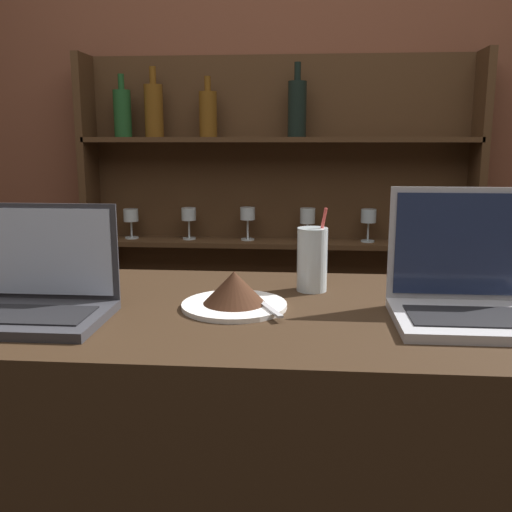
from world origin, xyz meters
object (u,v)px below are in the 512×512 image
object	(u,v)px
laptop_near	(30,293)
water_glass	(312,259)
cake_plate	(234,293)
laptop_far	(476,291)

from	to	relation	value
laptop_near	water_glass	bearing A→B (deg)	24.04
cake_plate	water_glass	size ratio (longest dim) A/B	1.14
cake_plate	water_glass	bearing A→B (deg)	43.49
laptop_far	water_glass	size ratio (longest dim) A/B	1.66
laptop_near	cake_plate	world-z (taller)	laptop_near
laptop_far	water_glass	bearing A→B (deg)	149.34
laptop_near	water_glass	world-z (taller)	laptop_near
laptop_near	laptop_far	bearing A→B (deg)	4.03
laptop_near	water_glass	xyz separation A→B (m)	(0.54, 0.24, 0.02)
laptop_far	cake_plate	bearing A→B (deg)	176.10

